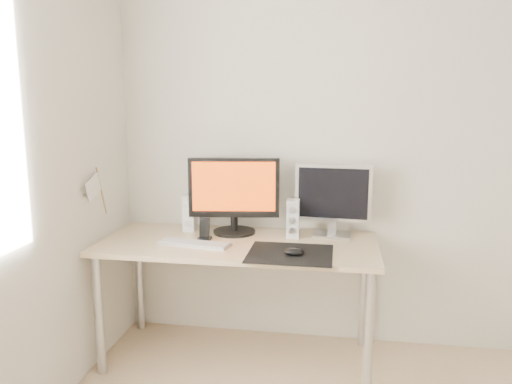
{
  "coord_description": "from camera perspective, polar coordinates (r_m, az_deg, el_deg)",
  "views": [
    {
      "loc": [
        -0.37,
        -1.35,
        1.54
      ],
      "look_at": [
        -0.84,
        1.46,
        1.01
      ],
      "focal_mm": 35.0,
      "sensor_mm": 36.0,
      "label": 1
    }
  ],
  "objects": [
    {
      "name": "wall_back",
      "position": [
        3.14,
        16.21,
        4.79
      ],
      "size": [
        3.5,
        0.0,
        3.5
      ],
      "primitive_type": "plane",
      "rotation": [
        1.57,
        0.0,
        0.0
      ],
      "color": "white",
      "rests_on": "ground"
    },
    {
      "name": "mousepad",
      "position": [
        2.69,
        3.93,
        -7.03
      ],
      "size": [
        0.45,
        0.4,
        0.0
      ],
      "primitive_type": "cube",
      "color": "black",
      "rests_on": "desk"
    },
    {
      "name": "mouse",
      "position": [
        2.65,
        4.31,
        -6.82
      ],
      "size": [
        0.1,
        0.06,
        0.04
      ],
      "primitive_type": "ellipsoid",
      "color": "black",
      "rests_on": "mousepad"
    },
    {
      "name": "desk",
      "position": [
        2.93,
        -2.06,
        -7.15
      ],
      "size": [
        1.6,
        0.7,
        0.73
      ],
      "color": "#D1B587",
      "rests_on": "ground"
    },
    {
      "name": "main_monitor",
      "position": [
        3.03,
        -2.53,
        -0.09
      ],
      "size": [
        0.55,
        0.29,
        0.47
      ],
      "color": "black",
      "rests_on": "desk"
    },
    {
      "name": "second_monitor",
      "position": [
        3.0,
        8.81,
        -0.55
      ],
      "size": [
        0.45,
        0.18,
        0.43
      ],
      "color": "#B4B5B7",
      "rests_on": "desk"
    },
    {
      "name": "speaker_left",
      "position": [
        3.15,
        -7.58,
        -2.36
      ],
      "size": [
        0.07,
        0.09,
        0.23
      ],
      "color": "white",
      "rests_on": "desk"
    },
    {
      "name": "speaker_right",
      "position": [
        2.97,
        4.25,
        -3.06
      ],
      "size": [
        0.07,
        0.09,
        0.23
      ],
      "color": "silver",
      "rests_on": "desk"
    },
    {
      "name": "keyboard",
      "position": [
        2.86,
        -7.1,
        -5.85
      ],
      "size": [
        0.43,
        0.18,
        0.02
      ],
      "color": "#A8A8AA",
      "rests_on": "desk"
    },
    {
      "name": "phone_dock",
      "position": [
        2.94,
        -5.89,
        -4.7
      ],
      "size": [
        0.07,
        0.06,
        0.13
      ],
      "color": "black",
      "rests_on": "desk"
    },
    {
      "name": "pennant",
      "position": [
        2.96,
        -17.81,
        0.44
      ],
      "size": [
        0.01,
        0.23,
        0.29
      ],
      "color": "#A57F54",
      "rests_on": "wall_left"
    }
  ]
}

